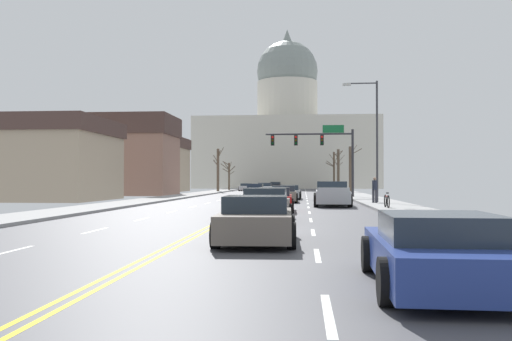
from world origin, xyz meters
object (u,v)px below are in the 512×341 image
sedan_near_00 (290,192)px  sedan_oncoming_00 (255,190)px  street_lamp_right (373,130)px  sedan_oncoming_03 (275,186)px  signal_gantry (320,145)px  sedan_near_01 (284,194)px  sedan_oncoming_01 (265,188)px  sedan_near_03 (275,200)px  pickup_truck_near_02 (332,195)px  sedan_near_05 (257,221)px  sedan_near_04 (266,206)px  pedestrian_00 (375,188)px  bicycle_parked (387,201)px  sedan_oncoming_02 (246,187)px  sedan_near_06 (437,252)px

sedan_near_00 → sedan_oncoming_00: 9.45m
street_lamp_right → sedan_oncoming_03: 57.96m
signal_gantry → sedan_near_01: 10.68m
signal_gantry → sedan_oncoming_01: bearing=108.8°
sedan_oncoming_01 → sedan_near_03: bearing=-85.2°
pickup_truck_near_02 → sedan_near_05: pickup_truck_near_02 is taller
sedan_near_04 → sedan_near_03: bearing=90.1°
street_lamp_right → sedan_oncoming_01: street_lamp_right is taller
sedan_oncoming_03 → pedestrian_00: size_ratio=2.78×
sedan_near_05 → pedestrian_00: size_ratio=2.59×
sedan_near_03 → bicycle_parked: sedan_near_03 is taller
sedan_near_04 → sedan_oncoming_02: sedan_near_04 is taller
street_lamp_right → signal_gantry: bearing=105.1°
sedan_oncoming_03 → sedan_near_04: bearing=-87.4°
sedan_near_06 → sedan_oncoming_02: sedan_near_06 is taller
sedan_near_06 → bicycle_parked: size_ratio=2.45×
pickup_truck_near_02 → sedan_oncoming_00: size_ratio=1.30×
sedan_near_03 → sedan_near_06: 20.17m
sedan_near_01 → pickup_truck_near_02: 6.27m
pedestrian_00 → signal_gantry: bearing=103.5°
sedan_oncoming_00 → pedestrian_00: pedestrian_00 is taller
sedan_near_05 → sedan_near_04: bearing=92.0°
sedan_near_03 → pedestrian_00: pedestrian_00 is taller
pickup_truck_near_02 → sedan_near_06: bearing=-89.5°
bicycle_parked → sedan_oncoming_00: bearing=110.6°
sedan_oncoming_01 → pedestrian_00: 33.06m
sedan_near_01 → bicycle_parked: sedan_near_01 is taller
sedan_near_04 → bicycle_parked: bearing=54.5°
sedan_near_00 → sedan_near_05: (-0.05, -32.12, 0.01)m
signal_gantry → street_lamp_right: bearing=-74.9°
sedan_near_01 → sedan_near_03: bearing=-90.3°
sedan_oncoming_00 → sedan_near_04: bearing=-84.2°
street_lamp_right → sedan_oncoming_00: (-9.56, 17.34, -4.44)m
street_lamp_right → pickup_truck_near_02: bearing=-134.1°
pickup_truck_near_02 → sedan_oncoming_00: (-6.66, 20.34, -0.13)m
sedan_near_04 → sedan_near_05: sedan_near_04 is taller
sedan_near_06 → sedan_oncoming_00: sedan_oncoming_00 is taller
sedan_near_06 → bicycle_parked: 21.81m
sedan_oncoming_00 → sedan_oncoming_03: 39.66m
sedan_near_00 → sedan_near_05: 32.12m
sedan_near_03 → bicycle_parked: (6.00, 1.80, -0.11)m
sedan_near_00 → sedan_oncoming_00: sedan_oncoming_00 is taller
sedan_oncoming_01 → pedestrian_00: (9.46, -31.68, 0.48)m
sedan_oncoming_00 → sedan_oncoming_01: (0.07, 13.00, 0.02)m
pickup_truck_near_02 → sedan_near_05: size_ratio=1.30×
sedan_near_04 → sedan_near_06: size_ratio=1.06×
sedan_near_01 → sedan_oncoming_00: size_ratio=1.04×
signal_gantry → sedan_oncoming_03: signal_gantry is taller
bicycle_parked → sedan_near_06: bearing=-96.5°
pickup_truck_near_02 → bicycle_parked: pickup_truck_near_02 is taller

